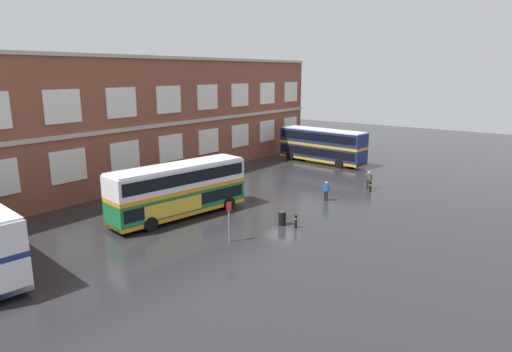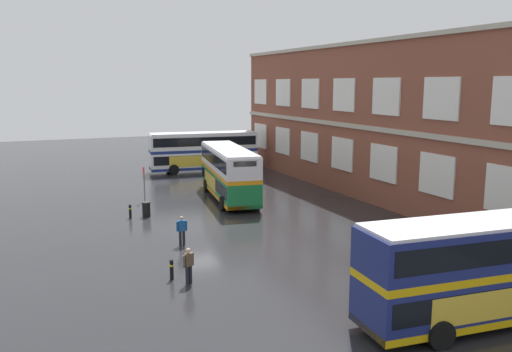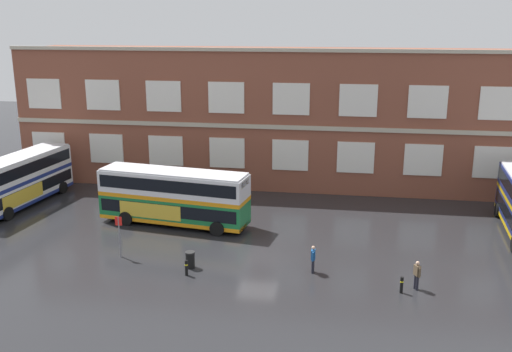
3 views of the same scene
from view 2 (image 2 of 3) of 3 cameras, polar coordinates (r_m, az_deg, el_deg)
ground_plane at (r=35.53m, az=-3.14°, el=-4.98°), size 120.00×120.00×0.00m
brick_terminal_building at (r=42.21m, az=17.99°, el=5.20°), size 49.60×8.19×12.30m
double_decker_near at (r=55.74m, az=-5.62°, el=2.68°), size 3.82×11.22×4.07m
double_decker_middle at (r=42.36m, az=-2.93°, el=0.43°), size 11.26×4.18×4.07m
double_decker_far at (r=22.65m, az=24.06°, el=-8.92°), size 3.55×11.18×4.07m
waiting_passenger at (r=30.71m, az=-7.91°, el=-5.65°), size 0.25×0.63×1.70m
second_passenger at (r=24.97m, az=-7.20°, el=-9.32°), size 0.39×0.62×1.70m
bus_stand_flag at (r=42.29m, az=-11.85°, el=-0.49°), size 0.44×0.10×2.70m
station_litter_bin at (r=37.72m, az=-11.62°, el=-3.48°), size 0.60×0.60×1.03m
safety_bollard_west at (r=25.75m, az=-8.99°, el=-9.80°), size 0.19×0.19×0.95m
safety_bollard_east at (r=37.45m, az=-13.27°, el=-3.68°), size 0.19×0.19×0.95m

